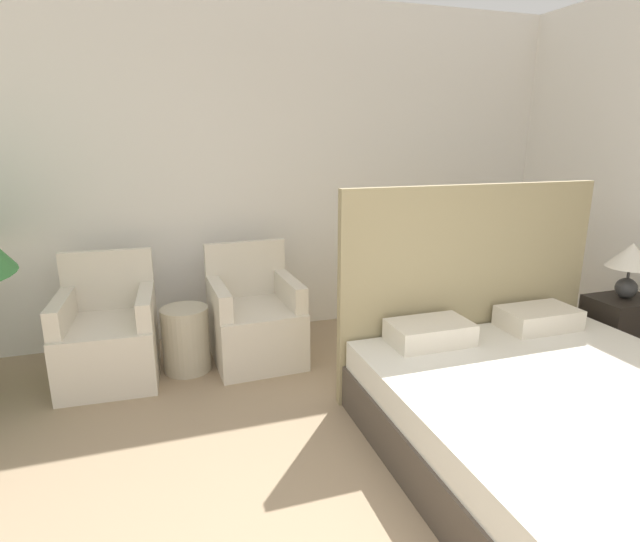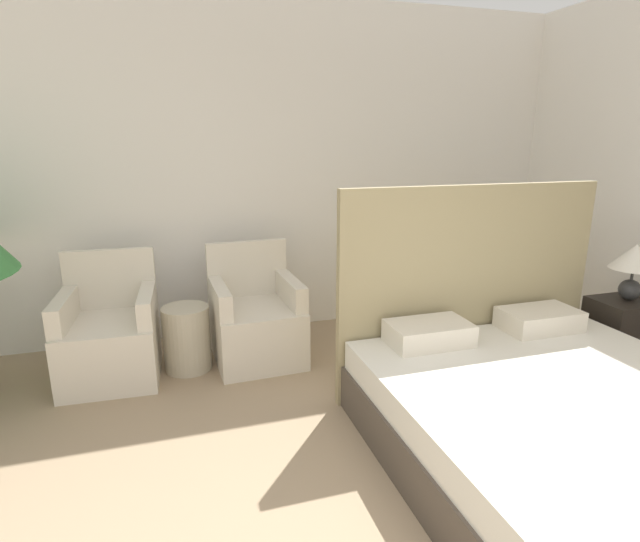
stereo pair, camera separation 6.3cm
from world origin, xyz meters
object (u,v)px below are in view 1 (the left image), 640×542
nightstand (619,334)px  side_table (186,339)px  armchair_near_window_right (256,325)px  bed (555,408)px  table_lamp (631,260)px  armchair_near_window_left (109,342)px

nightstand → side_table: size_ratio=1.15×
armchair_near_window_right → side_table: armchair_near_window_right is taller
bed → table_lamp: (1.27, 0.73, 0.59)m
armchair_near_window_left → side_table: armchair_near_window_left is taller
bed → side_table: bearing=137.5°
table_lamp → side_table: table_lamp is taller
table_lamp → side_table: (-3.17, 1.01, -0.62)m
bed → side_table: 2.57m
bed → side_table: (-1.90, 1.74, -0.03)m
bed → nightstand: (1.27, 0.72, 0.01)m
armchair_near_window_left → table_lamp: 3.90m
bed → nightstand: 1.46m
bed → armchair_near_window_right: bed is taller
armchair_near_window_left → table_lamp: (3.71, -1.04, 0.58)m
armchair_near_window_left → armchair_near_window_right: 1.09m
table_lamp → bed: bearing=-150.3°
bed → armchair_near_window_left: size_ratio=2.17×
armchair_near_window_right → table_lamp: size_ratio=2.18×
armchair_near_window_right → side_table: size_ratio=1.82×
bed → nightstand: bed is taller
nightstand → side_table: bearing=162.2°
armchair_near_window_right → armchair_near_window_left: bearing=177.6°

